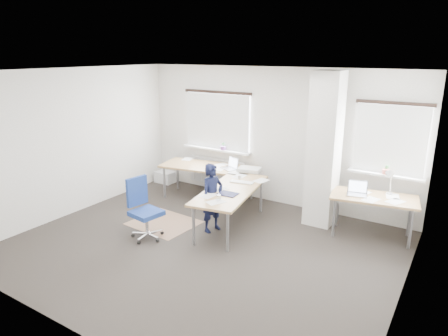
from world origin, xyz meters
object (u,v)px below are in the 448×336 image
Objects in this scene: desk_side at (374,199)px; task_chair at (146,222)px; person at (212,198)px; desk_main at (220,178)px.

task_chair is (-3.25, -2.11, -0.39)m from desk_side.
person is (-2.44, -1.26, -0.07)m from desk_side.
person reaches higher than task_chair.
task_chair is 0.85× the size of person.
person reaches higher than desk_main.
desk_main is 1.88× the size of desk_side.
desk_side is 3.90m from task_chair.
desk_main is 0.89m from person.
desk_main is 2.83m from desk_side.
desk_main is at bearing 84.43° from task_chair.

